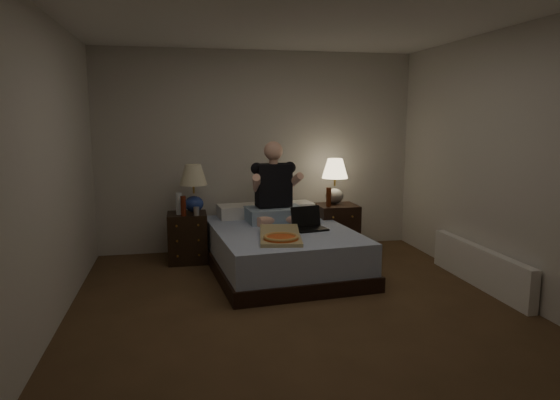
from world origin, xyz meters
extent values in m
cube|color=brown|center=(0.00, 0.00, 0.00)|extent=(4.00, 4.50, 0.00)
cube|color=white|center=(0.00, 0.00, 2.50)|extent=(4.00, 4.50, 0.00)
cube|color=beige|center=(0.00, 2.25, 1.25)|extent=(4.00, 0.00, 2.50)
cube|color=beige|center=(0.00, -2.25, 1.25)|extent=(4.00, 0.00, 2.50)
cube|color=beige|center=(-2.00, 0.00, 1.25)|extent=(0.00, 4.50, 2.50)
cube|color=beige|center=(2.00, 0.00, 1.25)|extent=(0.00, 4.50, 2.50)
cube|color=#526CA5|center=(0.08, 1.23, 0.24)|extent=(1.60, 2.04, 0.48)
cube|color=black|center=(-0.92, 1.79, 0.29)|extent=(0.45, 0.41, 0.58)
cube|color=black|center=(0.90, 1.77, 0.31)|extent=(0.48, 0.44, 0.62)
cylinder|color=silver|center=(-1.01, 1.73, 0.71)|extent=(0.07, 0.07, 0.25)
cylinder|color=beige|center=(-0.82, 1.62, 0.63)|extent=(0.07, 0.07, 0.10)
cylinder|color=#5C1D0D|center=(-0.96, 1.63, 0.70)|extent=(0.06, 0.06, 0.23)
cylinder|color=#5D230D|center=(0.76, 1.68, 0.73)|extent=(0.06, 0.06, 0.23)
cube|color=white|center=(1.93, 0.33, 0.20)|extent=(0.10, 1.60, 0.40)
camera|label=1|loc=(-1.01, -4.00, 1.68)|focal=32.00mm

